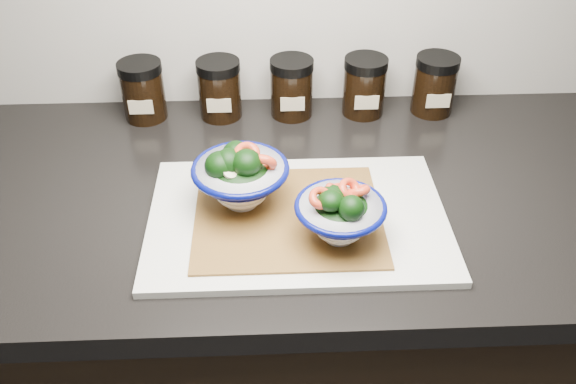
{
  "coord_description": "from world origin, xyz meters",
  "views": [
    {
      "loc": [
        -0.06,
        0.66,
        1.5
      ],
      "look_at": [
        -0.03,
        1.36,
        0.96
      ],
      "focal_mm": 38.0,
      "sensor_mm": 36.0,
      "label": 1
    }
  ],
  "objects_px": {
    "bowl_left": "(240,177)",
    "spice_jar_b": "(220,89)",
    "spice_jar_e": "(435,85)",
    "bowl_right": "(340,214)",
    "spice_jar_d": "(364,86)",
    "spice_jar_a": "(143,90)",
    "cutting_board": "(298,218)",
    "spice_jar_c": "(292,87)"
  },
  "relations": [
    {
      "from": "cutting_board",
      "to": "spice_jar_d",
      "type": "height_order",
      "value": "spice_jar_d"
    },
    {
      "from": "bowl_left",
      "to": "bowl_right",
      "type": "xyz_separation_m",
      "value": [
        0.14,
        -0.09,
        -0.01
      ]
    },
    {
      "from": "bowl_left",
      "to": "bowl_right",
      "type": "distance_m",
      "value": 0.17
    },
    {
      "from": "spice_jar_a",
      "to": "spice_jar_b",
      "type": "height_order",
      "value": "same"
    },
    {
      "from": "bowl_right",
      "to": "spice_jar_a",
      "type": "bearing_deg",
      "value": 131.0
    },
    {
      "from": "bowl_right",
      "to": "spice_jar_d",
      "type": "xyz_separation_m",
      "value": [
        0.09,
        0.38,
        -0.0
      ]
    },
    {
      "from": "bowl_left",
      "to": "spice_jar_a",
      "type": "distance_m",
      "value": 0.35
    },
    {
      "from": "spice_jar_b",
      "to": "bowl_right",
      "type": "bearing_deg",
      "value": -63.87
    },
    {
      "from": "bowl_left",
      "to": "spice_jar_d",
      "type": "distance_m",
      "value": 0.37
    },
    {
      "from": "cutting_board",
      "to": "spice_jar_e",
      "type": "bearing_deg",
      "value": 49.36
    },
    {
      "from": "spice_jar_c",
      "to": "spice_jar_e",
      "type": "bearing_deg",
      "value": 0.0
    },
    {
      "from": "bowl_left",
      "to": "spice_jar_a",
      "type": "bearing_deg",
      "value": 122.74
    },
    {
      "from": "bowl_left",
      "to": "bowl_right",
      "type": "height_order",
      "value": "bowl_left"
    },
    {
      "from": "spice_jar_b",
      "to": "spice_jar_c",
      "type": "distance_m",
      "value": 0.14
    },
    {
      "from": "spice_jar_c",
      "to": "bowl_left",
      "type": "bearing_deg",
      "value": -107.28
    },
    {
      "from": "cutting_board",
      "to": "spice_jar_e",
      "type": "relative_size",
      "value": 3.98
    },
    {
      "from": "cutting_board",
      "to": "spice_jar_c",
      "type": "distance_m",
      "value": 0.33
    },
    {
      "from": "spice_jar_a",
      "to": "spice_jar_c",
      "type": "xyz_separation_m",
      "value": [
        0.28,
        0.0,
        0.0
      ]
    },
    {
      "from": "spice_jar_d",
      "to": "spice_jar_a",
      "type": "bearing_deg",
      "value": 180.0
    },
    {
      "from": "bowl_left",
      "to": "spice_jar_d",
      "type": "xyz_separation_m",
      "value": [
        0.23,
        0.29,
        -0.01
      ]
    },
    {
      "from": "spice_jar_c",
      "to": "spice_jar_d",
      "type": "height_order",
      "value": "same"
    },
    {
      "from": "bowl_right",
      "to": "spice_jar_d",
      "type": "height_order",
      "value": "spice_jar_d"
    },
    {
      "from": "spice_jar_e",
      "to": "bowl_right",
      "type": "bearing_deg",
      "value": -120.45
    },
    {
      "from": "spice_jar_a",
      "to": "spice_jar_e",
      "type": "relative_size",
      "value": 1.0
    },
    {
      "from": "spice_jar_a",
      "to": "spice_jar_e",
      "type": "bearing_deg",
      "value": 0.0
    },
    {
      "from": "cutting_board",
      "to": "spice_jar_a",
      "type": "relative_size",
      "value": 3.98
    },
    {
      "from": "bowl_left",
      "to": "spice_jar_b",
      "type": "bearing_deg",
      "value": 98.7
    },
    {
      "from": "bowl_right",
      "to": "spice_jar_d",
      "type": "distance_m",
      "value": 0.39
    },
    {
      "from": "spice_jar_e",
      "to": "spice_jar_a",
      "type": "bearing_deg",
      "value": 180.0
    },
    {
      "from": "cutting_board",
      "to": "spice_jar_e",
      "type": "height_order",
      "value": "spice_jar_e"
    },
    {
      "from": "spice_jar_b",
      "to": "bowl_left",
      "type": "bearing_deg",
      "value": -81.3
    },
    {
      "from": "cutting_board",
      "to": "spice_jar_e",
      "type": "distance_m",
      "value": 0.43
    },
    {
      "from": "spice_jar_d",
      "to": "spice_jar_e",
      "type": "distance_m",
      "value": 0.13
    },
    {
      "from": "spice_jar_c",
      "to": "spice_jar_e",
      "type": "distance_m",
      "value": 0.27
    },
    {
      "from": "spice_jar_e",
      "to": "cutting_board",
      "type": "bearing_deg",
      "value": -130.64
    },
    {
      "from": "bowl_left",
      "to": "spice_jar_e",
      "type": "relative_size",
      "value": 1.31
    },
    {
      "from": "bowl_left",
      "to": "spice_jar_a",
      "type": "height_order",
      "value": "bowl_left"
    },
    {
      "from": "spice_jar_a",
      "to": "spice_jar_b",
      "type": "bearing_deg",
      "value": 0.0
    },
    {
      "from": "cutting_board",
      "to": "bowl_right",
      "type": "xyz_separation_m",
      "value": [
        0.06,
        -0.05,
        0.05
      ]
    },
    {
      "from": "spice_jar_b",
      "to": "spice_jar_e",
      "type": "height_order",
      "value": "same"
    },
    {
      "from": "cutting_board",
      "to": "spice_jar_b",
      "type": "bearing_deg",
      "value": 111.85
    },
    {
      "from": "bowl_left",
      "to": "spice_jar_b",
      "type": "relative_size",
      "value": 1.31
    }
  ]
}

